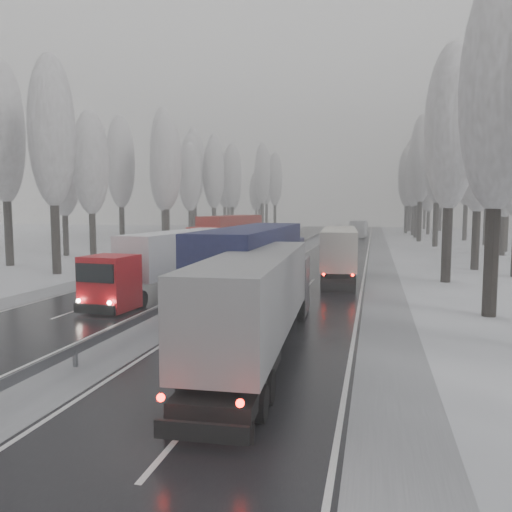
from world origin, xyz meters
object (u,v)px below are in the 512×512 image
at_px(truck_cream_box, 339,249).
at_px(box_truck_distant, 359,229).
at_px(truck_red_red, 229,232).
at_px(truck_blue_box, 259,261).
at_px(truck_red_white, 172,257).
at_px(truck_grey_tarp, 262,294).

relative_size(truck_cream_box, box_truck_distant, 1.78).
distance_m(box_truck_distant, truck_red_red, 38.50).
bearing_deg(truck_blue_box, truck_red_white, 146.12).
bearing_deg(truck_red_red, truck_blue_box, -65.83).
bearing_deg(truck_blue_box, box_truck_distant, 86.59).
height_order(truck_grey_tarp, truck_cream_box, truck_cream_box).
bearing_deg(truck_red_white, truck_cream_box, 46.01).
bearing_deg(truck_red_red, truck_cream_box, -44.79).
distance_m(truck_grey_tarp, truck_blue_box, 7.71).
distance_m(truck_grey_tarp, box_truck_distant, 72.37).
relative_size(truck_grey_tarp, truck_cream_box, 1.00).
bearing_deg(box_truck_distant, truck_red_white, -95.83).
bearing_deg(truck_grey_tarp, truck_blue_box, 100.74).
xyz_separation_m(truck_cream_box, box_truck_distant, (-0.11, 51.76, -0.64)).
xyz_separation_m(truck_grey_tarp, box_truck_distant, (1.26, 72.35, -0.63)).
height_order(box_truck_distant, truck_red_red, truck_red_red).
bearing_deg(truck_cream_box, truck_blue_box, -107.14).
xyz_separation_m(truck_grey_tarp, truck_red_red, (-11.98, 36.22, 0.37)).
relative_size(box_truck_distant, truck_red_red, 0.48).
xyz_separation_m(box_truck_distant, truck_red_white, (-9.75, -60.51, 0.64)).
bearing_deg(truck_red_white, truck_grey_tarp, -49.92).
height_order(truck_blue_box, truck_cream_box, truck_blue_box).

